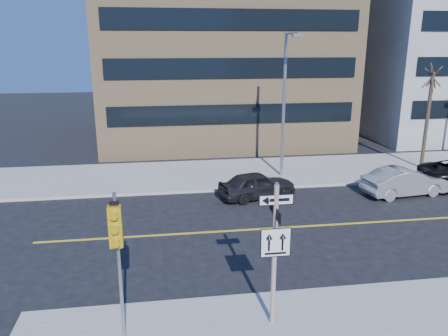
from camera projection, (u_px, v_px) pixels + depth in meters
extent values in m
plane|color=black|center=(253.00, 280.00, 14.48)|extent=(120.00, 120.00, 0.00)
cylinder|color=silver|center=(274.00, 257.00, 11.51)|extent=(0.13, 0.13, 4.00)
cylinder|color=gray|center=(277.00, 184.00, 10.95)|extent=(0.10, 0.10, 0.06)
cube|color=black|center=(276.00, 200.00, 11.07)|extent=(0.92, 0.03, 0.30)
cube|color=black|center=(276.00, 213.00, 11.16)|extent=(0.03, 0.92, 0.30)
cube|color=white|center=(276.00, 243.00, 11.30)|extent=(0.80, 0.03, 0.80)
cylinder|color=gray|center=(119.00, 268.00, 10.95)|extent=(0.09, 0.09, 4.00)
cube|color=gold|center=(115.00, 227.00, 10.43)|extent=(0.32, 0.22, 1.05)
sphere|color=#8C0705|center=(114.00, 215.00, 10.22)|extent=(0.17, 0.17, 0.17)
sphere|color=black|center=(115.00, 229.00, 10.32)|extent=(0.17, 0.17, 0.17)
sphere|color=black|center=(116.00, 242.00, 10.42)|extent=(0.17, 0.17, 0.17)
imported|color=black|center=(257.00, 185.00, 22.03)|extent=(2.59, 4.23, 1.35)
imported|color=gray|center=(405.00, 182.00, 22.40)|extent=(2.07, 4.51, 1.43)
cylinder|color=gray|center=(284.00, 107.00, 24.35)|extent=(0.18, 0.18, 8.00)
cylinder|color=gray|center=(292.00, 33.00, 22.32)|extent=(0.10, 2.20, 0.10)
cube|color=gray|center=(298.00, 35.00, 21.40)|extent=(0.55, 0.30, 0.16)
cylinder|color=#32281D|center=(427.00, 121.00, 26.19)|extent=(0.22, 0.22, 5.80)
cube|color=tan|center=(216.00, 25.00, 36.05)|extent=(18.00, 18.00, 18.00)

